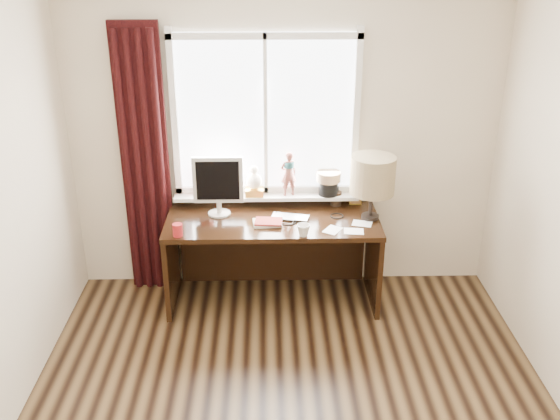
{
  "coord_description": "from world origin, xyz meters",
  "views": [
    {
      "loc": [
        -0.14,
        -2.87,
        2.84
      ],
      "look_at": [
        -0.05,
        1.25,
        1.0
      ],
      "focal_mm": 40.0,
      "sensor_mm": 36.0,
      "label": 1
    }
  ],
  "objects_px": {
    "laptop": "(291,217)",
    "red_cup": "(178,230)",
    "mug": "(303,230)",
    "monitor": "(218,182)",
    "table_lamp": "(373,176)",
    "desk": "(273,241)"
  },
  "relations": [
    {
      "from": "laptop",
      "to": "desk",
      "type": "xyz_separation_m",
      "value": [
        -0.14,
        0.09,
        -0.26
      ]
    },
    {
      "from": "mug",
      "to": "table_lamp",
      "type": "bearing_deg",
      "value": 28.71
    },
    {
      "from": "mug",
      "to": "red_cup",
      "type": "xyz_separation_m",
      "value": [
        -0.94,
        0.02,
        -0.0
      ]
    },
    {
      "from": "laptop",
      "to": "red_cup",
      "type": "height_order",
      "value": "red_cup"
    },
    {
      "from": "red_cup",
      "to": "monitor",
      "type": "relative_size",
      "value": 0.2
    },
    {
      "from": "mug",
      "to": "monitor",
      "type": "height_order",
      "value": "monitor"
    },
    {
      "from": "monitor",
      "to": "red_cup",
      "type": "bearing_deg",
      "value": -126.3
    },
    {
      "from": "laptop",
      "to": "mug",
      "type": "relative_size",
      "value": 2.98
    },
    {
      "from": "mug",
      "to": "red_cup",
      "type": "bearing_deg",
      "value": 178.92
    },
    {
      "from": "mug",
      "to": "monitor",
      "type": "bearing_deg",
      "value": 148.46
    },
    {
      "from": "desk",
      "to": "monitor",
      "type": "height_order",
      "value": "monitor"
    },
    {
      "from": "red_cup",
      "to": "desk",
      "type": "distance_m",
      "value": 0.86
    },
    {
      "from": "laptop",
      "to": "red_cup",
      "type": "relative_size",
      "value": 3.01
    },
    {
      "from": "mug",
      "to": "desk",
      "type": "xyz_separation_m",
      "value": [
        -0.23,
        0.4,
        -0.29
      ]
    },
    {
      "from": "red_cup",
      "to": "monitor",
      "type": "xyz_separation_m",
      "value": [
        0.28,
        0.39,
        0.23
      ]
    },
    {
      "from": "mug",
      "to": "table_lamp",
      "type": "relative_size",
      "value": 0.19
    },
    {
      "from": "mug",
      "to": "monitor",
      "type": "relative_size",
      "value": 0.2
    },
    {
      "from": "table_lamp",
      "to": "desk",
      "type": "bearing_deg",
      "value": 173.03
    },
    {
      "from": "red_cup",
      "to": "laptop",
      "type": "bearing_deg",
      "value": 18.72
    },
    {
      "from": "desk",
      "to": "table_lamp",
      "type": "distance_m",
      "value": 0.99
    },
    {
      "from": "desk",
      "to": "table_lamp",
      "type": "relative_size",
      "value": 3.27
    },
    {
      "from": "laptop",
      "to": "table_lamp",
      "type": "bearing_deg",
      "value": 13.48
    }
  ]
}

